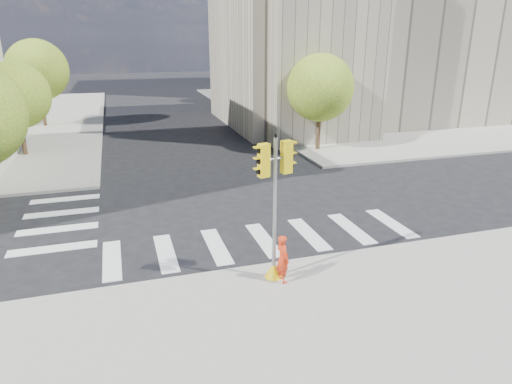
% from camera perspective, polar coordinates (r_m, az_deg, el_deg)
% --- Properties ---
extents(ground, '(160.00, 160.00, 0.00)m').
position_cam_1_polar(ground, '(18.74, -0.61, -3.51)').
color(ground, black).
rests_on(ground, ground).
extents(sidewalk_far_right, '(28.00, 40.00, 0.15)m').
position_cam_1_polar(sidewalk_far_right, '(49.85, 13.27, 10.36)').
color(sidewalk_far_right, gray).
rests_on(sidewalk_far_right, ground).
extents(civic_building, '(26.00, 16.00, 19.39)m').
position_cam_1_polar(civic_building, '(41.18, 13.44, 18.67)').
color(civic_building, '#9E947D').
rests_on(civic_building, ground).
extents(tree_lw_mid, '(4.00, 4.00, 5.77)m').
position_cam_1_polar(tree_lw_mid, '(31.29, -27.83, 10.62)').
color(tree_lw_mid, '#382616').
rests_on(tree_lw_mid, ground).
extents(tree_lw_far, '(4.80, 4.80, 6.95)m').
position_cam_1_polar(tree_lw_far, '(41.06, -25.69, 13.55)').
color(tree_lw_far, '#382616').
rests_on(tree_lw_far, ground).
extents(tree_re_near, '(4.20, 4.20, 6.16)m').
position_cam_1_polar(tree_re_near, '(29.51, 8.03, 12.78)').
color(tree_re_near, '#382616').
rests_on(tree_re_near, ground).
extents(tree_re_mid, '(4.60, 4.60, 6.66)m').
position_cam_1_polar(tree_re_mid, '(40.64, 0.71, 15.05)').
color(tree_re_mid, '#382616').
rests_on(tree_re_mid, ground).
extents(tree_re_far, '(4.00, 4.00, 5.88)m').
position_cam_1_polar(tree_re_far, '(52.20, -3.47, 15.38)').
color(tree_re_far, '#382616').
rests_on(tree_re_far, ground).
extents(lamp_near, '(0.35, 0.18, 8.11)m').
position_cam_1_polar(lamp_near, '(33.31, 5.91, 14.47)').
color(lamp_near, black).
rests_on(lamp_near, sidewalk_far_right).
extents(lamp_far, '(0.35, 0.18, 8.11)m').
position_cam_1_polar(lamp_far, '(46.50, -1.03, 15.84)').
color(lamp_far, black).
rests_on(lamp_far, sidewalk_far_right).
extents(traffic_signal, '(1.08, 0.56, 4.46)m').
position_cam_1_polar(traffic_signal, '(13.44, 2.33, -3.52)').
color(traffic_signal, yellow).
rests_on(traffic_signal, sidewalk_near).
extents(photographer, '(0.46, 0.61, 1.50)m').
position_cam_1_polar(photographer, '(13.70, 3.35, -8.31)').
color(photographer, red).
rests_on(photographer, sidewalk_near).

